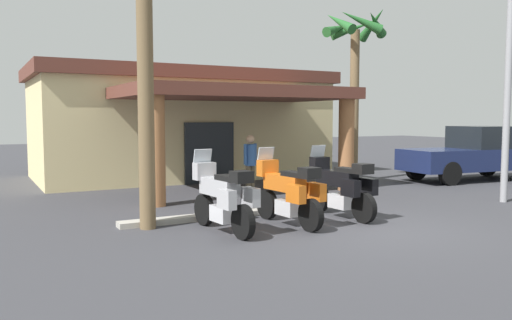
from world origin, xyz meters
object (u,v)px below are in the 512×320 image
pickup_truck_navy (473,154)px  roadside_sign (511,14)px  pedestrian (250,160)px  motel_building (183,123)px  motorcycle_silver (223,197)px  motorcycle_black (341,187)px  palm_tree_near_portico (355,51)px  motorcycle_orange (288,192)px

pickup_truck_navy → roadside_sign: bearing=-125.9°
pedestrian → motel_building: bearing=158.1°
motorcycle_silver → pickup_truck_navy: pickup_truck_navy is taller
motel_building → motorcycle_black: 9.63m
pickup_truck_navy → motorcycle_black: bearing=-152.2°
pedestrian → palm_tree_near_portico: palm_tree_near_portico is taller
motorcycle_black → pedestrian: size_ratio=1.26×
motorcycle_orange → motorcycle_black: 1.50m
motorcycle_black → palm_tree_near_portico: palm_tree_near_portico is taller
motorcycle_orange → pickup_truck_navy: 10.66m
motorcycle_silver → motorcycle_orange: 1.50m
palm_tree_near_portico → motel_building: bearing=136.8°
palm_tree_near_portico → roadside_sign: roadside_sign is taller
roadside_sign → motorcycle_black: bearing=176.0°
pickup_truck_navy → roadside_sign: size_ratio=0.72×
palm_tree_near_portico → motorcycle_orange: bearing=-138.9°
motorcycle_black → palm_tree_near_portico: bearing=-44.7°
motorcycle_orange → roadside_sign: bearing=-96.1°
motorcycle_orange → palm_tree_near_portico: palm_tree_near_portico is taller
pedestrian → palm_tree_near_portico: (4.77, 1.17, 3.54)m
pickup_truck_navy → palm_tree_near_portico: size_ratio=0.88×
motorcycle_silver → pedestrian: 4.90m
motel_building → roadside_sign: (5.37, -9.89, 2.89)m
motel_building → pickup_truck_navy: 10.76m
pedestrian → pickup_truck_navy: 8.83m
motorcycle_silver → motorcycle_orange: bearing=-96.2°
pedestrian → palm_tree_near_portico: 6.05m
motorcycle_orange → pedestrian: 4.28m
roadside_sign → pickup_truck_navy: bearing=47.7°
motorcycle_orange → palm_tree_near_portico: bearing=-53.2°
motel_building → motorcycle_silver: bearing=-106.5°
motorcycle_orange → roadside_sign: roadside_sign is taller
palm_tree_near_portico → motorcycle_black: bearing=-131.5°
motorcycle_silver → pickup_truck_navy: 12.07m
motorcycle_orange → roadside_sign: (6.68, -0.21, 4.26)m
motorcycle_orange → roadside_sign: 7.93m
pickup_truck_navy → roadside_sign: (-3.38, -3.72, 4.02)m
motorcycle_black → roadside_sign: roadside_sign is taller
motorcycle_orange → motel_building: bearing=-12.0°
motorcycle_orange → palm_tree_near_portico: size_ratio=0.36×
motorcycle_silver → palm_tree_near_portico: bearing=-59.9°
motorcycle_silver → roadside_sign: size_ratio=0.30×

